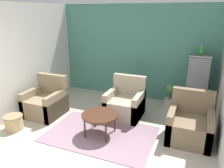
% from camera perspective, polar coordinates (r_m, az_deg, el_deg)
% --- Properties ---
extents(wall_back_accent, '(4.52, 0.06, 2.62)m').
position_cam_1_polar(wall_back_accent, '(6.26, 6.16, 8.16)').
color(wall_back_accent, '#4C897A').
rests_on(wall_back_accent, ground_plane).
extents(wall_left, '(0.06, 3.44, 2.62)m').
position_cam_1_polar(wall_left, '(5.84, -20.82, 6.32)').
color(wall_left, silver).
rests_on(wall_left, ground_plane).
extents(area_rug, '(2.19, 1.45, 0.01)m').
position_cam_1_polar(area_rug, '(4.64, -3.08, -12.93)').
color(area_rug, gray).
rests_on(area_rug, ground_plane).
extents(coffee_table, '(0.74, 0.74, 0.46)m').
position_cam_1_polar(coffee_table, '(4.44, -3.17, -8.34)').
color(coffee_table, '#472819').
rests_on(coffee_table, ground_plane).
extents(armchair_left, '(0.81, 0.84, 0.94)m').
position_cam_1_polar(armchair_left, '(5.58, -16.86, -4.72)').
color(armchair_left, '#8E7A5B').
rests_on(armchair_left, ground_plane).
extents(armchair_right, '(0.81, 0.84, 0.94)m').
position_cam_1_polar(armchair_right, '(4.61, 19.64, -10.08)').
color(armchair_right, '#7A664C').
rests_on(armchair_right, ground_plane).
extents(armchair_middle, '(0.81, 0.84, 0.94)m').
position_cam_1_polar(armchair_middle, '(5.29, 3.47, -5.21)').
color(armchair_middle, tan).
rests_on(armchair_middle, ground_plane).
extents(birdcage, '(0.57, 0.57, 1.46)m').
position_cam_1_polar(birdcage, '(5.69, 21.28, -0.37)').
color(birdcage, '#555559').
rests_on(birdcage, ground_plane).
extents(parrot, '(0.11, 0.20, 0.23)m').
position_cam_1_polar(parrot, '(5.49, 22.33, 8.10)').
color(parrot, green).
rests_on(parrot, birdcage).
extents(potted_plant, '(0.30, 0.30, 0.65)m').
position_cam_1_polar(potted_plant, '(5.91, 14.86, -2.96)').
color(potted_plant, beige).
rests_on(potted_plant, ground_plane).
extents(wicker_basket, '(0.39, 0.39, 0.32)m').
position_cam_1_polar(wicker_basket, '(5.19, -24.28, -9.03)').
color(wicker_basket, tan).
rests_on(wicker_basket, ground_plane).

